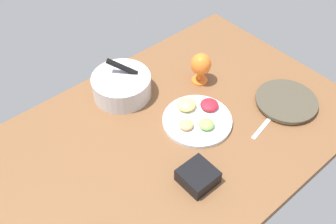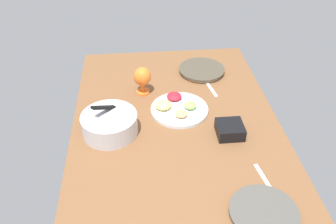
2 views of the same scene
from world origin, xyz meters
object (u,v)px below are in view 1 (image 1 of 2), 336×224
Objects in this scene: dinner_plate_right at (286,102)px; fruit_platter at (197,118)px; hurricane_glass_orange at (201,65)px; square_bowl_black at (198,176)px; mixing_bowl at (122,85)px.

fruit_platter is (-37.41, 19.10, 0.28)cm from dinner_plate_right.
hurricane_glass_orange is 1.24× the size of square_bowl_black.
square_bowl_black reaches higher than fruit_platter.
mixing_bowl reaches higher than square_bowl_black.
fruit_platter is 31.28cm from square_bowl_black.
dinner_plate_right is at bearing -46.13° from mixing_bowl.
fruit_platter is at bearing -136.97° from hurricane_glass_orange.
hurricane_glass_orange is at bearing -27.38° from mixing_bowl.
dinner_plate_right is at bearing -63.11° from hurricane_glass_orange.
hurricane_glass_orange is 57.31cm from square_bowl_black.
mixing_bowl is (-51.76, 53.84, 4.13)cm from dinner_plate_right.
fruit_platter is (14.36, -34.74, -3.85)cm from mixing_bowl.
dinner_plate_right is 74.80cm from mixing_bowl.
mixing_bowl is 2.13× the size of square_bowl_black.
mixing_bowl is 57.89cm from square_bowl_black.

